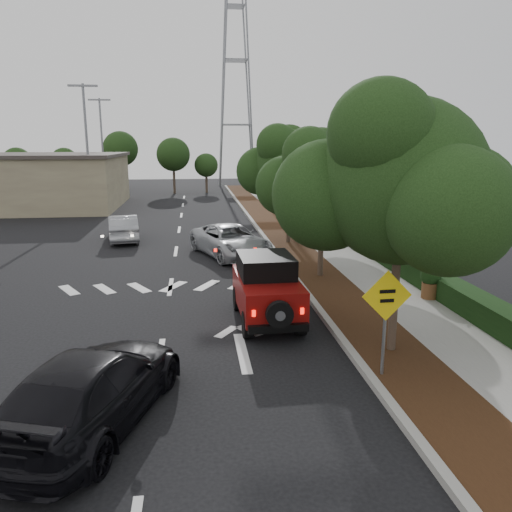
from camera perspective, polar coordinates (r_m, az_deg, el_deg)
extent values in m
plane|color=black|center=(12.47, -10.93, -11.23)|extent=(120.00, 120.00, 0.00)
cube|color=#9E9B93|center=(24.17, 1.81, 1.01)|extent=(0.20, 70.00, 0.15)
cube|color=black|center=(24.35, 4.14, 1.03)|extent=(1.80, 70.00, 0.12)
cube|color=gray|center=(24.78, 8.45, 1.14)|extent=(2.00, 70.00, 0.12)
cube|color=black|center=(25.12, 11.56, 1.97)|extent=(0.80, 70.00, 0.80)
cylinder|color=black|center=(15.37, -2.07, -4.86)|extent=(0.27, 0.73, 0.73)
cylinder|color=black|center=(15.58, 3.14, -4.62)|extent=(0.27, 0.73, 0.73)
cylinder|color=black|center=(13.23, -0.97, -7.84)|extent=(0.27, 0.73, 0.73)
cylinder|color=black|center=(13.47, 5.07, -7.51)|extent=(0.27, 0.73, 0.73)
cube|color=maroon|center=(14.24, 1.27, -4.20)|extent=(1.71, 3.39, 0.91)
cube|color=black|center=(14.30, 1.10, -1.03)|extent=(1.54, 1.88, 0.58)
cube|color=maroon|center=(15.47, 0.48, -3.09)|extent=(1.46, 0.97, 0.74)
cube|color=black|center=(12.74, 2.58, -8.25)|extent=(1.56, 0.20, 0.20)
cylinder|color=black|center=(12.48, 2.71, -6.71)|extent=(0.69, 0.21, 0.69)
cube|color=#FF190C|center=(12.55, -0.25, -6.58)|extent=(0.09, 0.04, 0.16)
cube|color=#FF190C|center=(12.78, 5.31, -6.28)|extent=(0.09, 0.04, 0.16)
imported|color=#A9ACB0|center=(22.51, -2.91, 1.75)|extent=(3.92, 5.56, 1.41)
imported|color=black|center=(9.78, -18.20, -14.15)|extent=(3.40, 5.23, 1.41)
imported|color=#989A9F|center=(26.99, -14.92, 3.13)|extent=(2.05, 4.27, 1.35)
imported|color=#AEB0B6|center=(39.68, -21.98, 5.74)|extent=(4.74, 3.28, 1.50)
cylinder|color=slate|center=(11.07, 14.47, -7.91)|extent=(0.07, 0.07, 2.14)
cube|color=yellow|center=(10.82, 14.74, -4.43)|extent=(1.10, 0.06, 1.10)
cube|color=black|center=(10.77, 14.82, -3.94)|extent=(0.35, 0.02, 0.08)
cube|color=black|center=(10.83, 14.75, -4.97)|extent=(0.31, 0.02, 0.08)
cylinder|color=brown|center=(17.08, 19.24, -3.73)|extent=(0.59, 0.59, 0.52)
sphere|color=black|center=(16.95, 19.36, -2.12)|extent=(0.66, 0.66, 0.66)
imported|color=black|center=(16.93, 19.38, -1.88)|extent=(0.61, 0.55, 0.62)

